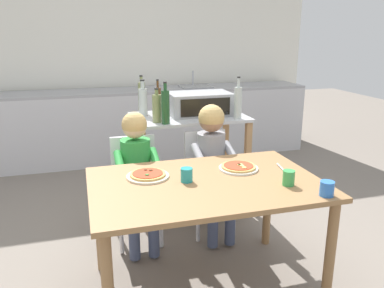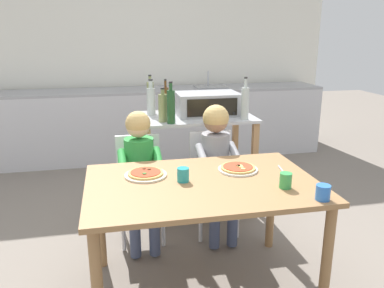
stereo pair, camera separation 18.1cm
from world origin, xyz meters
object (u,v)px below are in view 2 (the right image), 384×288
(bottle_dark_olive_oil, at_px, (150,97))
(drinking_cup_green, at_px, (286,180))
(bottle_clear_vinegar, at_px, (163,107))
(drinking_cup_blue, at_px, (323,192))
(kitchen_island_cart, at_px, (196,148))
(drinking_cup_teal, at_px, (183,175))
(dining_table, at_px, (202,196))
(dining_chair_right, at_px, (213,174))
(pizza_plate_cream, at_px, (146,174))
(toaster_oven, at_px, (207,104))
(child_in_green_shirt, at_px, (140,164))
(dining_chair_left, at_px, (140,180))
(child_in_grey_shirt, at_px, (217,155))
(bottle_tall_green_wine, at_px, (151,100))
(serving_spoon, at_px, (281,169))
(bottle_squat_spirits, at_px, (245,103))
(bottle_brown_beer, at_px, (166,101))
(pizza_plate_white, at_px, (238,168))
(bottle_slim_sauce, at_px, (171,106))

(bottle_dark_olive_oil, distance_m, drinking_cup_green, 1.70)
(bottle_clear_vinegar, xyz_separation_m, bottle_dark_olive_oil, (-0.06, 0.39, 0.03))
(drinking_cup_green, height_order, drinking_cup_blue, drinking_cup_green)
(kitchen_island_cart, xyz_separation_m, drinking_cup_teal, (-0.33, -1.13, 0.19))
(dining_table, relative_size, dining_chair_right, 1.69)
(dining_chair_right, relative_size, pizza_plate_cream, 3.09)
(toaster_oven, distance_m, child_in_green_shirt, 0.91)
(kitchen_island_cart, bearing_deg, dining_chair_left, -143.07)
(child_in_grey_shirt, bearing_deg, child_in_green_shirt, -179.02)
(bottle_tall_green_wine, height_order, serving_spoon, bottle_tall_green_wine)
(bottle_squat_spirits, height_order, child_in_grey_shirt, bottle_squat_spirits)
(child_in_grey_shirt, relative_size, drinking_cup_blue, 12.59)
(kitchen_island_cart, relative_size, bottle_tall_green_wine, 3.16)
(child_in_green_shirt, relative_size, drinking_cup_blue, 12.32)
(toaster_oven, relative_size, bottle_squat_spirits, 1.53)
(bottle_brown_beer, relative_size, pizza_plate_cream, 1.21)
(bottle_tall_green_wine, bearing_deg, pizza_plate_white, -69.24)
(drinking_cup_green, distance_m, drinking_cup_teal, 0.60)
(kitchen_island_cart, distance_m, bottle_brown_beer, 0.50)
(toaster_oven, relative_size, bottle_brown_beer, 1.70)
(dining_chair_right, bearing_deg, dining_table, -109.56)
(bottle_squat_spirits, relative_size, child_in_green_shirt, 0.35)
(bottle_dark_olive_oil, relative_size, bottle_squat_spirits, 0.96)
(bottle_dark_olive_oil, relative_size, drinking_cup_blue, 4.12)
(toaster_oven, bearing_deg, drinking_cup_blue, -81.21)
(dining_chair_left, distance_m, child_in_green_shirt, 0.22)
(serving_spoon, bearing_deg, bottle_clear_vinegar, 125.43)
(child_in_green_shirt, relative_size, drinking_cup_green, 11.31)
(serving_spoon, bearing_deg, pizza_plate_white, 168.07)
(bottle_clear_vinegar, height_order, drinking_cup_blue, bottle_clear_vinegar)
(drinking_cup_blue, bearing_deg, drinking_cup_green, 122.76)
(dining_chair_left, bearing_deg, drinking_cup_green, -50.99)
(child_in_grey_shirt, bearing_deg, pizza_plate_cream, -141.19)
(dining_chair_left, height_order, child_in_green_shirt, child_in_green_shirt)
(child_in_grey_shirt, distance_m, serving_spoon, 0.62)
(bottle_brown_beer, bearing_deg, drinking_cup_green, -71.19)
(bottle_squat_spirits, height_order, drinking_cup_green, bottle_squat_spirits)
(bottle_dark_olive_oil, bearing_deg, toaster_oven, -22.13)
(toaster_oven, xyz_separation_m, drinking_cup_teal, (-0.44, -1.16, -0.21))
(bottle_brown_beer, relative_size, serving_spoon, 2.28)
(pizza_plate_cream, bearing_deg, dining_chair_left, 90.00)
(bottle_dark_olive_oil, bearing_deg, pizza_plate_white, -70.97)
(bottle_dark_olive_oil, height_order, bottle_slim_sauce, bottle_dark_olive_oil)
(child_in_green_shirt, relative_size, serving_spoon, 7.29)
(bottle_dark_olive_oil, distance_m, bottle_brown_beer, 0.19)
(bottle_squat_spirits, xyz_separation_m, pizza_plate_white, (-0.31, -0.78, -0.28))
(bottle_brown_beer, relative_size, dining_chair_left, 0.39)
(dining_chair_right, relative_size, drinking_cup_green, 8.99)
(drinking_cup_blue, distance_m, serving_spoon, 0.47)
(toaster_oven, distance_m, dining_chair_right, 0.66)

